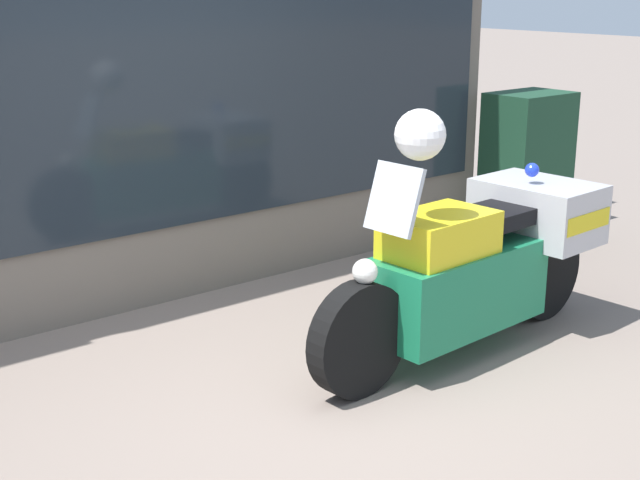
% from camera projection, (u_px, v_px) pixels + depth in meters
% --- Properties ---
extents(ground_plane, '(60.00, 60.00, 0.00)m').
position_uv_depth(ground_plane, '(300.00, 399.00, 4.86)').
color(ground_plane, gray).
extents(shop_building, '(6.78, 0.55, 3.72)m').
position_uv_depth(shop_building, '(46.00, 35.00, 5.56)').
color(shop_building, '#6B6056').
rests_on(shop_building, ground).
extents(window_display, '(5.36, 0.30, 1.88)m').
position_uv_depth(window_display, '(174.00, 229.00, 6.50)').
color(window_display, slate).
rests_on(window_display, ground).
extents(paramedic_motorcycle, '(2.40, 0.79, 1.25)m').
position_uv_depth(paramedic_motorcycle, '(479.00, 259.00, 5.44)').
color(paramedic_motorcycle, black).
rests_on(paramedic_motorcycle, ground).
extents(utility_cabinet, '(0.73, 0.52, 1.24)m').
position_uv_depth(utility_cabinet, '(527.00, 161.00, 8.07)').
color(utility_cabinet, '#193D28').
rests_on(utility_cabinet, ground).
extents(white_helmet, '(0.28, 0.28, 0.28)m').
position_uv_depth(white_helmet, '(420.00, 135.00, 4.83)').
color(white_helmet, white).
rests_on(white_helmet, paramedic_motorcycle).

